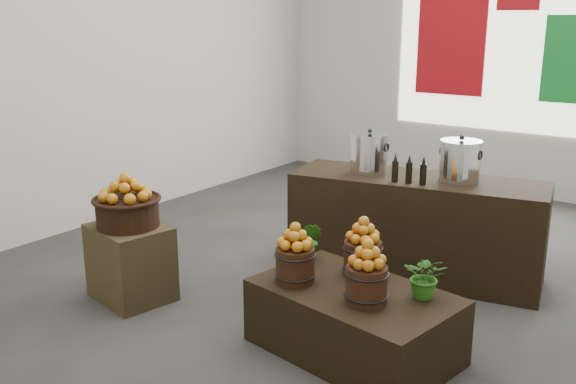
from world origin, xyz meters
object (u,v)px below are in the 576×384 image
Objects in this scene: wicker_basket at (127,213)px; stock_pot_left at (369,154)px; display_table at (354,321)px; crate at (131,262)px; counter at (415,227)px; stock_pot_center at (460,163)px.

stock_pot_left is at bearing 55.13° from wicker_basket.
crate is at bearing -162.37° from display_table.
stock_pot_left is (-0.69, 1.41, 0.81)m from display_table.
wicker_basket is 1.47× the size of stock_pot_left.
display_table is 0.62× the size of counter.
counter is at bearing 47.94° from wicker_basket.
wicker_basket is 2.09m from stock_pot_left.
crate is 1.84× the size of stock_pot_left.
stock_pot_left is at bearing -180.00° from counter.
counter is at bearing 47.94° from crate.
stock_pot_left reaches higher than wicker_basket.
stock_pot_center is (1.94, 1.85, 0.73)m from crate.
stock_pot_left and stock_pot_center have the same top height.
wicker_basket is 2.69m from stock_pot_center.
display_table is (1.87, 0.29, -0.49)m from wicker_basket.
stock_pot_center is at bearing 11.34° from stock_pot_left.
stock_pot_center is at bearing 43.63° from wicker_basket.
counter is (-0.27, 1.49, 0.21)m from display_table.
counter is 0.69m from stock_pot_center.
stock_pot_left is 0.77m from stock_pot_center.
crate is 2.40m from counter.
stock_pot_left reaches higher than counter.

